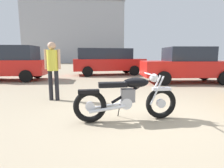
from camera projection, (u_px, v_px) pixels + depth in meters
name	position (u px, v px, depth m)	size (l,w,h in m)	color
ground_plane	(139.00, 117.00, 3.79)	(80.00, 80.00, 0.00)	gray
vintage_motorcycle	(127.00, 98.00, 3.51)	(2.08, 0.62, 0.94)	black
bystander	(53.00, 65.00, 5.03)	(0.45, 0.30, 1.66)	black
red_hatchback_near	(187.00, 65.00, 8.50)	(4.37, 2.28, 1.67)	black
pale_sedan_back	(9.00, 63.00, 9.19)	(3.99, 2.00, 1.78)	black
white_estate_far	(107.00, 61.00, 11.92)	(4.82, 2.25, 1.74)	black
industrial_building	(76.00, 33.00, 34.05)	(17.33, 9.87, 20.47)	#9EA0A8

